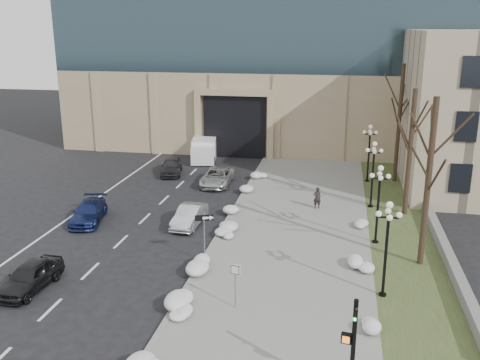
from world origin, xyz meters
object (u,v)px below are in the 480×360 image
object	(u,v)px
one_way_sign	(207,223)
car_c	(89,212)
keep_sign	(235,277)
pedestrian	(317,198)
car_d	(217,177)
car_e	(171,166)
car_b	(190,216)
car_a	(30,276)
lamppost_d	(369,146)
box_truck	(204,149)
lamppost_b	(379,194)
lamppost_a	(387,237)
lamppost_c	(373,166)
traffic_signal	(352,353)

from	to	relation	value
one_way_sign	car_c	bearing A→B (deg)	134.64
keep_sign	pedestrian	bearing A→B (deg)	94.78
pedestrian	one_way_sign	distance (m)	11.16
car_d	car_e	distance (m)	5.17
car_b	car_d	world-z (taller)	car_d
car_a	lamppost_d	bearing A→B (deg)	56.49
car_c	box_truck	bearing A→B (deg)	67.79
car_d	lamppost_b	xyz separation A→B (m)	(11.85, -10.05, 2.42)
car_d	lamppost_a	size ratio (longest dim) A/B	0.99
car_d	pedestrian	xyz separation A→B (m)	(8.16, -4.61, 0.23)
lamppost_c	lamppost_d	xyz separation A→B (m)	(0.00, 6.50, 0.00)
lamppost_a	lamppost_b	xyz separation A→B (m)	(0.00, 6.50, 0.00)
lamppost_c	car_a	bearing A→B (deg)	-137.40
car_a	pedestrian	distance (m)	19.36
keep_sign	lamppost_d	size ratio (longest dim) A/B	0.47
car_c	lamppost_b	size ratio (longest dim) A/B	0.93
car_c	car_e	xyz separation A→B (m)	(1.74, 12.09, 0.07)
pedestrian	lamppost_b	size ratio (longest dim) A/B	0.32
car_d	lamppost_b	world-z (taller)	lamppost_b
lamppost_d	car_c	bearing A→B (deg)	-145.14
lamppost_c	car_e	bearing A→B (deg)	160.20
one_way_sign	lamppost_c	world-z (taller)	lamppost_c
pedestrian	lamppost_d	bearing A→B (deg)	-136.48
car_a	keep_sign	bearing A→B (deg)	3.48
car_a	box_truck	distance (m)	27.34
car_a	car_c	bearing A→B (deg)	102.94
car_d	lamppost_b	size ratio (longest dim) A/B	0.99
traffic_signal	lamppost_c	distance (m)	20.82
box_truck	lamppost_c	world-z (taller)	lamppost_c
traffic_signal	keep_sign	bearing A→B (deg)	141.36
keep_sign	traffic_signal	bearing A→B (deg)	-30.44
car_c	lamppost_c	xyz separation A→B (m)	(18.18, 6.17, 2.43)
car_e	keep_sign	distance (m)	23.54
one_way_sign	lamppost_b	size ratio (longest dim) A/B	0.57
pedestrian	one_way_sign	size ratio (longest dim) A/B	0.56
lamppost_a	lamppost_c	xyz separation A→B (m)	(0.00, 13.00, 0.00)
car_d	keep_sign	size ratio (longest dim) A/B	2.12
car_d	car_a	bearing A→B (deg)	-105.24
one_way_sign	traffic_signal	distance (m)	12.44
car_c	box_truck	size ratio (longest dim) A/B	0.67
traffic_signal	lamppost_b	bearing A→B (deg)	91.59
box_truck	one_way_sign	bearing A→B (deg)	-86.02
box_truck	car_c	bearing A→B (deg)	-110.69
car_b	lamppost_c	world-z (taller)	lamppost_c
car_a	traffic_signal	xyz separation A→B (m)	(15.12, -5.35, 1.25)
car_e	pedestrian	distance (m)	14.54
car_d	one_way_sign	distance (m)	14.67
lamppost_a	lamppost_b	bearing A→B (deg)	90.00
car_d	lamppost_d	bearing A→B (deg)	13.16
box_truck	car_d	bearing A→B (deg)	-79.87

